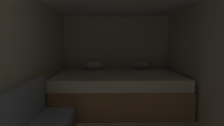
{
  "coord_description": "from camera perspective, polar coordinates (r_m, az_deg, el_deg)",
  "views": [
    {
      "loc": [
        -0.2,
        -0.3,
        1.33
      ],
      "look_at": [
        -0.15,
        2.7,
        1.04
      ],
      "focal_mm": 29.91,
      "sensor_mm": 36.0,
      "label": 1
    }
  ],
  "objects": [
    {
      "name": "wall_back",
      "position": [
        4.91,
        1.29,
        2.1
      ],
      "size": [
        2.8,
        0.05,
        2.06
      ],
      "primitive_type": "cube",
      "color": "beige",
      "rests_on": "ground"
    },
    {
      "name": "wall_left",
      "position": [
        2.63,
        -27.44,
        -1.58
      ],
      "size": [
        0.05,
        5.06,
        2.06
      ],
      "primitive_type": "cube",
      "color": "beige",
      "rests_on": "ground"
    },
    {
      "name": "bed",
      "position": [
        4.08,
        1.83,
        -8.08
      ],
      "size": [
        2.58,
        1.75,
        0.93
      ],
      "color": "#9E7247",
      "rests_on": "ground"
    }
  ]
}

